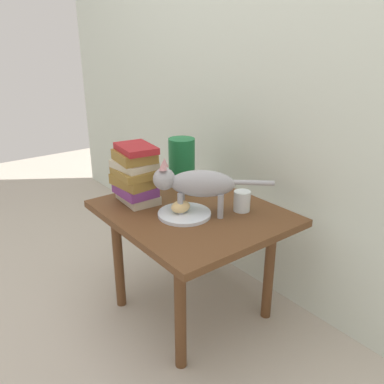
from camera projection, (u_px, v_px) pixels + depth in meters
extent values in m
plane|color=#B2A899|center=(192.00, 309.00, 1.84)|extent=(6.00, 6.00, 0.00)
cube|color=silver|center=(273.00, 58.00, 1.69)|extent=(4.00, 0.04, 2.20)
cube|color=brown|center=(192.00, 213.00, 1.66)|extent=(0.74, 0.64, 0.03)
cylinder|color=brown|center=(118.00, 260.00, 1.79)|extent=(0.04, 0.04, 0.48)
cylinder|color=brown|center=(180.00, 314.00, 1.44)|extent=(0.04, 0.04, 0.48)
cylinder|color=brown|center=(200.00, 231.00, 2.07)|extent=(0.04, 0.04, 0.48)
cylinder|color=brown|center=(269.00, 270.00, 1.72)|extent=(0.04, 0.04, 0.48)
cylinder|color=silver|center=(184.00, 214.00, 1.60)|extent=(0.22, 0.22, 0.01)
ellipsoid|color=#E0BC7A|center=(181.00, 207.00, 1.59)|extent=(0.07, 0.09, 0.05)
cylinder|color=#99999E|center=(180.00, 205.00, 1.58)|extent=(0.02, 0.02, 0.10)
cylinder|color=#99999E|center=(182.00, 199.00, 1.63)|extent=(0.02, 0.02, 0.10)
cylinder|color=#99999E|center=(221.00, 206.00, 1.56)|extent=(0.02, 0.02, 0.10)
cylinder|color=#99999E|center=(221.00, 201.00, 1.62)|extent=(0.02, 0.02, 0.10)
ellipsoid|color=#99999E|center=(202.00, 184.00, 1.57)|extent=(0.24, 0.25, 0.11)
sphere|color=#99999E|center=(164.00, 179.00, 1.57)|extent=(0.09, 0.09, 0.09)
cone|color=tan|center=(163.00, 166.00, 1.53)|extent=(0.03, 0.03, 0.03)
cone|color=tan|center=(165.00, 162.00, 1.57)|extent=(0.03, 0.03, 0.03)
cylinder|color=#99999E|center=(254.00, 183.00, 1.55)|extent=(0.12, 0.13, 0.02)
cube|color=#BCB299|center=(138.00, 197.00, 1.74)|extent=(0.20, 0.14, 0.04)
cube|color=#72337A|center=(135.00, 190.00, 1.71)|extent=(0.18, 0.14, 0.04)
cube|color=olive|center=(135.00, 180.00, 1.70)|extent=(0.20, 0.16, 0.04)
cube|color=olive|center=(134.00, 172.00, 1.68)|extent=(0.20, 0.16, 0.03)
cube|color=#BCB299|center=(134.00, 165.00, 1.68)|extent=(0.19, 0.15, 0.03)
cube|color=olive|center=(134.00, 156.00, 1.67)|extent=(0.19, 0.17, 0.04)
cube|color=maroon|center=(136.00, 148.00, 1.65)|extent=(0.21, 0.16, 0.03)
cylinder|color=#196B38|center=(182.00, 162.00, 1.90)|extent=(0.13, 0.13, 0.23)
cylinder|color=silver|center=(242.00, 201.00, 1.64)|extent=(0.07, 0.07, 0.08)
cylinder|color=silver|center=(242.00, 205.00, 1.64)|extent=(0.06, 0.06, 0.04)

